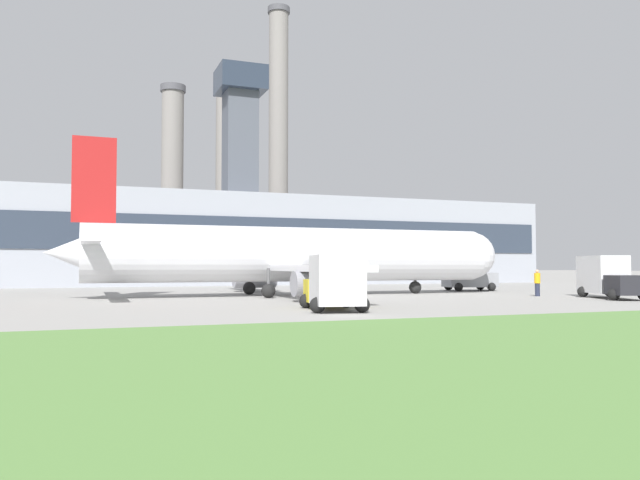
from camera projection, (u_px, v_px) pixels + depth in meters
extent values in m
plane|color=#999691|center=(345.00, 296.00, 42.01)|extent=(400.00, 400.00, 0.00)
cube|color=#9EA3AD|center=(241.00, 241.00, 70.27)|extent=(71.23, 12.84, 9.69)
cube|color=#2D3847|center=(256.00, 234.00, 64.24)|extent=(69.81, 0.16, 3.49)
cube|color=#4C515B|center=(240.00, 188.00, 70.47)|extent=(3.50, 3.50, 21.73)
cube|color=#283342|center=(240.00, 81.00, 70.97)|extent=(5.25, 5.25, 2.80)
cylinder|color=gray|center=(172.00, 185.00, 96.31)|extent=(3.37, 3.37, 29.08)
cylinder|color=#4C4C51|center=(173.00, 89.00, 96.93)|extent=(3.88, 3.88, 1.01)
cylinder|color=gray|center=(222.00, 182.00, 99.94)|extent=(2.06, 2.06, 30.95)
cylinder|color=#4C4C51|center=(223.00, 85.00, 100.60)|extent=(2.37, 2.37, 0.62)
cylinder|color=gray|center=(278.00, 145.00, 99.56)|extent=(3.10, 3.10, 42.77)
cylinder|color=#4C4C51|center=(279.00, 10.00, 100.46)|extent=(3.57, 3.57, 0.93)
cylinder|color=silver|center=(298.00, 254.00, 42.68)|extent=(27.98, 3.71, 3.71)
sphere|color=silver|center=(471.00, 256.00, 47.61)|extent=(3.52, 3.52, 3.52)
cone|color=silver|center=(79.00, 253.00, 37.74)|extent=(4.08, 3.52, 3.52)
cube|color=#B21E1E|center=(94.00, 180.00, 38.21)|extent=(2.59, 0.24, 5.29)
cube|color=silver|center=(90.00, 242.00, 34.50)|extent=(0.99, 7.45, 0.20)
cube|color=silver|center=(90.00, 246.00, 41.46)|extent=(0.99, 7.45, 0.20)
cube|color=silver|center=(314.00, 268.00, 35.65)|extent=(2.19, 12.41, 0.36)
cube|color=silver|center=(253.00, 268.00, 48.64)|extent=(2.19, 12.41, 0.36)
cylinder|color=gray|center=(322.00, 284.00, 35.26)|extent=(3.34, 1.44, 1.44)
cylinder|color=gray|center=(255.00, 279.00, 49.17)|extent=(3.34, 1.44, 1.44)
cylinder|color=#59595B|center=(415.00, 278.00, 45.81)|extent=(0.20, 0.20, 1.44)
sphere|color=black|center=(415.00, 287.00, 45.78)|extent=(0.91, 0.91, 0.91)
cylinder|color=#59595B|center=(268.00, 279.00, 39.33)|extent=(0.20, 0.20, 1.44)
sphere|color=black|center=(268.00, 291.00, 39.30)|extent=(0.91, 0.91, 0.91)
cylinder|color=#59595B|center=(249.00, 278.00, 43.91)|extent=(0.20, 0.20, 1.44)
sphere|color=black|center=(249.00, 288.00, 43.88)|extent=(0.91, 0.91, 0.91)
cube|color=gray|center=(470.00, 280.00, 50.88)|extent=(4.34, 2.80, 1.15)
cube|color=black|center=(470.00, 270.00, 50.92)|extent=(1.65, 1.72, 0.50)
sphere|color=black|center=(492.00, 287.00, 50.13)|extent=(0.70, 0.70, 0.70)
sphere|color=black|center=(480.00, 286.00, 52.13)|extent=(0.70, 0.70, 0.70)
sphere|color=black|center=(459.00, 287.00, 49.58)|extent=(0.70, 0.70, 0.70)
sphere|color=black|center=(448.00, 286.00, 51.59)|extent=(0.70, 0.70, 0.70)
cube|color=#232328|center=(627.00, 285.00, 36.68)|extent=(2.43, 2.51, 1.16)
cube|color=silver|center=(602.00, 274.00, 39.70)|extent=(2.90, 3.86, 2.36)
sphere|color=black|center=(614.00, 295.00, 36.49)|extent=(0.70, 0.70, 0.70)
sphere|color=black|center=(583.00, 292.00, 40.49)|extent=(0.70, 0.70, 0.70)
sphere|color=black|center=(610.00, 292.00, 40.54)|extent=(0.70, 0.70, 0.70)
cube|color=yellow|center=(327.00, 290.00, 29.94)|extent=(2.32, 1.98, 1.07)
cube|color=silver|center=(337.00, 280.00, 27.56)|extent=(2.54, 3.12, 2.19)
sphere|color=black|center=(346.00, 300.00, 30.20)|extent=(0.70, 0.70, 0.70)
sphere|color=black|center=(306.00, 301.00, 29.87)|extent=(0.70, 0.70, 0.70)
sphere|color=black|center=(362.00, 305.00, 27.00)|extent=(0.70, 0.70, 0.70)
sphere|color=black|center=(318.00, 305.00, 26.67)|extent=(0.70, 0.70, 0.70)
cylinder|color=#23283D|center=(537.00, 290.00, 41.61)|extent=(0.44, 0.44, 0.87)
cylinder|color=#F2A514|center=(537.00, 278.00, 41.64)|extent=(0.55, 0.55, 0.69)
sphere|color=tan|center=(537.00, 271.00, 41.66)|extent=(0.23, 0.23, 0.23)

